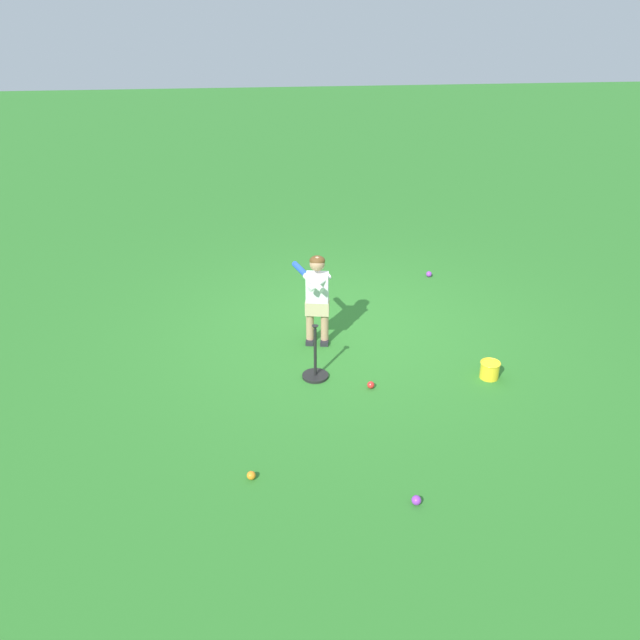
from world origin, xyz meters
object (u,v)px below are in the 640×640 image
object	(u,v)px
child_batter	(316,292)
toy_bucket	(490,370)
play_ball_center_lawn	(429,274)
play_ball_behind_batter	(416,500)
play_ball_far_right	(251,475)
batting_tee	(315,369)
play_ball_far_left	(371,385)

from	to	relation	value
child_batter	toy_bucket	distance (m)	2.07
play_ball_center_lawn	toy_bucket	bearing A→B (deg)	89.40
play_ball_behind_batter	toy_bucket	xyz separation A→B (m)	(-1.22, -1.82, 0.06)
play_ball_far_right	batting_tee	xyz separation A→B (m)	(-0.70, -1.57, 0.07)
play_ball_behind_batter	toy_bucket	world-z (taller)	toy_bucket
batting_tee	toy_bucket	world-z (taller)	batting_tee
child_batter	play_ball_behind_batter	bearing A→B (deg)	101.01
play_ball_far_left	batting_tee	xyz separation A→B (m)	(0.55, -0.27, 0.07)
play_ball_behind_batter	toy_bucket	bearing A→B (deg)	-123.78
batting_tee	play_ball_behind_batter	bearing A→B (deg)	107.26
child_batter	play_ball_behind_batter	distance (m)	2.89
play_ball_far_right	play_ball_behind_batter	distance (m)	1.40
child_batter	play_ball_behind_batter	xyz separation A→B (m)	(-0.54, 2.77, -0.61)
play_ball_center_lawn	batting_tee	distance (m)	3.13
child_batter	play_ball_center_lawn	size ratio (longest dim) A/B	13.39
play_ball_center_lawn	play_ball_far_right	distance (m)	4.83
toy_bucket	child_batter	bearing A→B (deg)	-28.51
play_ball_center_lawn	play_ball_far_left	world-z (taller)	play_ball_center_lawn
child_batter	play_ball_behind_batter	world-z (taller)	child_batter
play_ball_far_left	child_batter	bearing A→B (deg)	-65.67
child_batter	batting_tee	size ratio (longest dim) A/B	1.74
play_ball_far_right	play_ball_behind_batter	size ratio (longest dim) A/B	0.95
play_ball_far_left	play_ball_far_right	xyz separation A→B (m)	(1.25, 1.30, -0.00)
child_batter	toy_bucket	size ratio (longest dim) A/B	5.00
play_ball_far_right	toy_bucket	bearing A→B (deg)	-151.63
play_ball_far_left	play_ball_behind_batter	xyz separation A→B (m)	(-0.07, 1.74, 0.00)
child_batter	play_ball_center_lawn	bearing A→B (deg)	-135.39
play_ball_behind_batter	child_batter	bearing A→B (deg)	-78.99
batting_tee	play_ball_far_right	bearing A→B (deg)	66.00
play_ball_far_right	play_ball_far_left	bearing A→B (deg)	-133.99
play_ball_center_lawn	play_ball_behind_batter	bearing A→B (deg)	74.64
play_ball_center_lawn	play_ball_behind_batter	world-z (taller)	same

